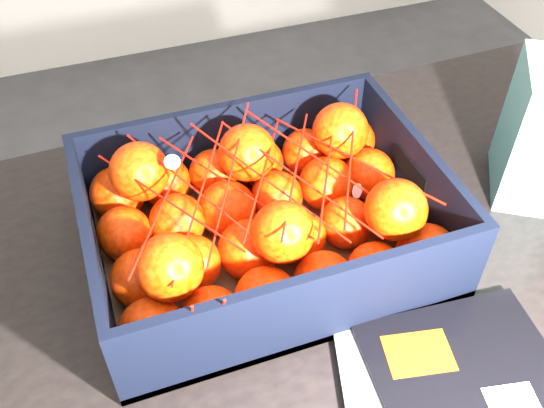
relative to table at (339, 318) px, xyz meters
name	(u,v)px	position (x,y,z in m)	size (l,w,h in m)	color
table	(339,318)	(0.00, 0.00, 0.00)	(1.22, 0.83, 0.75)	black
produce_crate	(264,227)	(-0.08, 0.08, 0.14)	(0.44, 0.33, 0.13)	#8E5E41
clementine_heap	(264,216)	(-0.08, 0.08, 0.16)	(0.42, 0.31, 0.14)	#FF3105
mesh_net	(261,184)	(-0.09, 0.07, 0.22)	(0.37, 0.30, 0.10)	red
retail_carton	(541,131)	(0.32, 0.07, 0.20)	(0.09, 0.13, 0.20)	silver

